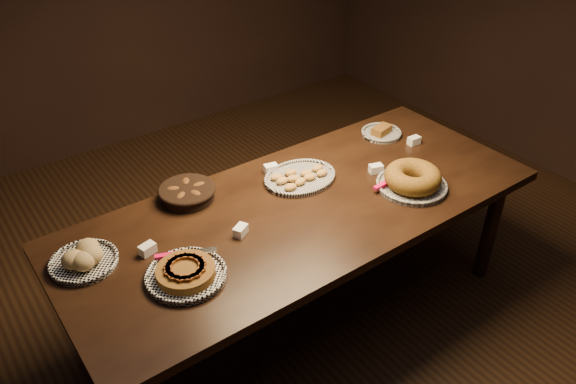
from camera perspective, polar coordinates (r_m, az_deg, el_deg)
ground at (r=3.24m, az=1.37°, el=-12.17°), size 5.00×5.00×0.00m
buffet_table at (r=2.79m, az=1.56°, el=-2.52°), size 2.40×1.00×0.75m
apple_tart_plate at (r=2.36m, az=-10.35°, el=-8.10°), size 0.36×0.34×0.06m
madeleine_platter at (r=2.92m, az=1.20°, el=1.51°), size 0.39×0.32×0.05m
bundt_cake_plate at (r=2.92m, az=12.52°, el=1.26°), size 0.39×0.38×0.11m
croissant_basket at (r=2.81m, az=-10.21°, el=0.01°), size 0.33×0.33×0.07m
bread_roll_plate at (r=2.53m, az=-20.02°, el=-6.36°), size 0.29×0.29×0.09m
loaf_plate at (r=3.39m, az=9.47°, el=6.00°), size 0.24×0.24×0.06m
tent_cards at (r=2.83m, az=1.13°, el=0.50°), size 1.73×0.42×0.04m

